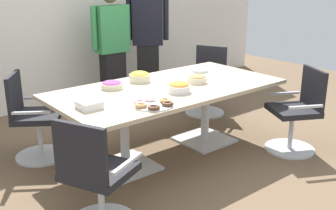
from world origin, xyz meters
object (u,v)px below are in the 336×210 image
at_px(snack_bowl_cookies, 197,79).
at_px(snack_bowl_chips_yellow, 140,77).
at_px(office_chair_0, 207,84).
at_px(office_chair_1, 33,121).
at_px(napkin_pile, 89,105).
at_px(snack_bowl_chips_orange, 179,87).
at_px(office_chair_3, 297,115).
at_px(plate_stack, 200,70).
at_px(person_standing_1, 148,39).
at_px(office_chair_2, 96,181).
at_px(snack_bowl_candy_mix, 112,85).
at_px(donut_platter, 153,104).
at_px(person_standing_0, 112,47).
at_px(conference_table, 168,98).

xyz_separation_m(snack_bowl_cookies, snack_bowl_chips_yellow, (-0.45, 0.43, 0.01)).
height_order(office_chair_0, office_chair_1, same).
xyz_separation_m(office_chair_1, napkin_pile, (0.17, -0.93, 0.38)).
xyz_separation_m(office_chair_1, snack_bowl_chips_orange, (1.10, -1.04, 0.39)).
bearing_deg(office_chair_3, plate_stack, 49.84).
relative_size(office_chair_3, person_standing_1, 0.50).
bearing_deg(office_chair_2, snack_bowl_cookies, 87.27).
distance_m(office_chair_1, office_chair_3, 2.81).
relative_size(snack_bowl_candy_mix, snack_bowl_chips_yellow, 0.99).
xyz_separation_m(office_chair_2, donut_platter, (0.77, 0.31, 0.36)).
height_order(person_standing_0, person_standing_1, person_standing_1).
bearing_deg(office_chair_2, snack_bowl_chips_yellow, 107.97).
distance_m(person_standing_1, napkin_pile, 2.64).
xyz_separation_m(conference_table, donut_platter, (-0.50, -0.41, 0.14)).
distance_m(office_chair_0, office_chair_3, 1.54).
height_order(person_standing_0, snack_bowl_chips_orange, person_standing_0).
xyz_separation_m(conference_table, office_chair_1, (-1.14, 0.81, -0.22)).
distance_m(snack_bowl_cookies, snack_bowl_chips_orange, 0.41).
bearing_deg(office_chair_2, snack_bowl_candy_mix, 117.77).
xyz_separation_m(office_chair_3, napkin_pile, (-2.12, 0.69, 0.38)).
bearing_deg(office_chair_2, snack_bowl_chips_orange, 87.27).
xyz_separation_m(person_standing_1, snack_bowl_chips_yellow, (-1.08, -1.31, -0.14)).
bearing_deg(napkin_pile, snack_bowl_cookies, 1.77).
height_order(office_chair_2, napkin_pile, office_chair_2).
xyz_separation_m(person_standing_0, snack_bowl_chips_yellow, (-0.52, -1.39, -0.08)).
bearing_deg(snack_bowl_chips_yellow, office_chair_1, 156.10).
bearing_deg(person_standing_1, office_chair_0, 145.67).
bearing_deg(office_chair_0, donut_platter, 96.87).
bearing_deg(snack_bowl_chips_orange, person_standing_0, 77.01).
height_order(conference_table, snack_bowl_candy_mix, snack_bowl_candy_mix).
bearing_deg(donut_platter, conference_table, 39.22).
height_order(office_chair_3, snack_bowl_chips_yellow, office_chair_3).
bearing_deg(person_standing_0, donut_platter, 68.06).
distance_m(office_chair_3, snack_bowl_chips_orange, 1.38).
bearing_deg(office_chair_0, napkin_pile, 84.80).
bearing_deg(napkin_pile, office_chair_3, -18.09).
xyz_separation_m(plate_stack, napkin_pile, (-1.69, -0.39, 0.02)).
relative_size(office_chair_1, snack_bowl_cookies, 4.37).
bearing_deg(person_standing_0, napkin_pile, 54.33).
height_order(person_standing_1, napkin_pile, person_standing_1).
height_order(snack_bowl_cookies, snack_bowl_candy_mix, snack_bowl_cookies).
relative_size(person_standing_0, snack_bowl_chips_yellow, 7.45).
distance_m(office_chair_0, snack_bowl_chips_orange, 1.68).
relative_size(office_chair_3, plate_stack, 4.59).
relative_size(donut_platter, plate_stack, 1.81).
xyz_separation_m(office_chair_0, snack_bowl_candy_mix, (-1.76, -0.41, 0.38)).
height_order(office_chair_0, plate_stack, office_chair_0).
bearing_deg(person_standing_1, office_chair_3, 131.70).
xyz_separation_m(person_standing_1, napkin_pile, (-1.95, -1.78, -0.17)).
bearing_deg(napkin_pile, plate_stack, 12.99).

